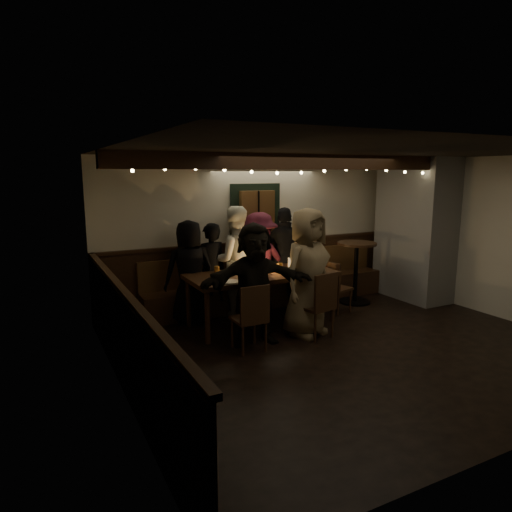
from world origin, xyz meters
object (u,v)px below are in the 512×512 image
dining_table (262,277)px  person_b (211,271)px  chair_near_left (252,314)px  person_a (190,272)px  person_f (255,284)px  chair_end (334,284)px  chair_near_right (320,302)px  person_g (307,272)px  high_top (356,265)px  person_c (235,260)px  person_d (259,262)px  person_e (285,258)px

dining_table → person_b: 0.90m
chair_near_left → person_a: size_ratio=0.57×
person_a → person_f: (0.49, -1.28, 0.03)m
dining_table → chair_end: bearing=-1.5°
dining_table → chair_near_left: 1.16m
person_b → chair_end: bearing=151.0°
chair_near_right → person_g: (-0.07, 0.24, 0.38)m
high_top → person_c: bearing=169.1°
chair_near_left → high_top: size_ratio=0.83×
person_d → person_b: bearing=-10.7°
chair_near_right → high_top: bearing=36.9°
person_c → person_f: 1.42m
dining_table → person_d: bearing=66.1°
chair_end → high_top: 0.82m
chair_near_right → person_d: bearing=95.6°
chair_near_right → person_g: size_ratio=0.52×
person_d → person_g: size_ratio=0.91×
person_a → person_c: bearing=-167.9°
person_c → person_d: size_ratio=1.07×
person_c → chair_near_left: bearing=84.2°
dining_table → person_g: (0.37, -0.70, 0.18)m
high_top → person_b: size_ratio=0.71×
high_top → person_f: 2.71m
high_top → person_f: size_ratio=0.66×
chair_near_left → person_g: size_ratio=0.49×
person_a → person_d: size_ratio=0.96×
chair_near_right → person_b: size_ratio=0.62×
person_c → dining_table: bearing=112.0°
chair_end → dining_table: bearing=178.5°
high_top → person_g: 1.99m
chair_end → person_g: size_ratio=0.48×
chair_end → person_a: person_a is taller
chair_near_left → high_top: 2.99m
person_d → person_f: (-0.74, -1.30, -0.00)m
person_a → person_b: 0.39m
high_top → person_d: size_ratio=0.66×
chair_near_left → person_a: bearing=101.0°
person_c → person_g: bearing=120.8°
chair_near_left → chair_near_right: chair_near_right is taller
chair_near_left → chair_near_right: bearing=0.3°
high_top → chair_near_left: bearing=-155.6°
person_c → person_d: person_c is taller
person_a → person_e: (1.75, 0.04, 0.07)m
person_a → person_e: bearing=-173.0°
chair_near_right → person_e: (0.37, 1.60, 0.33)m
person_g → high_top: bearing=10.7°
person_e → person_g: bearing=96.0°
person_b → person_g: (0.93, -1.40, 0.15)m
person_c → person_g: (0.50, -1.41, 0.02)m
person_b → person_g: 1.69m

